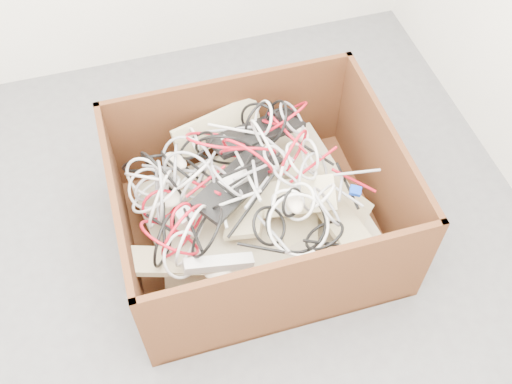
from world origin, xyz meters
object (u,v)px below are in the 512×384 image
object	(u,v)px
vga_plug	(355,191)
power_strip_left	(213,196)
power_strip_right	(219,263)
cardboard_box	(254,219)

from	to	relation	value
vga_plug	power_strip_left	bearing A→B (deg)	-164.39
power_strip_right	vga_plug	size ratio (longest dim) A/B	5.72
power_strip_left	power_strip_right	bearing A→B (deg)	-116.88
power_strip_right	vga_plug	world-z (taller)	power_strip_right
cardboard_box	vga_plug	world-z (taller)	cardboard_box
cardboard_box	power_strip_right	bearing A→B (deg)	-127.88
cardboard_box	power_strip_left	distance (m)	0.29
power_strip_left	vga_plug	distance (m)	0.56
power_strip_right	vga_plug	bearing A→B (deg)	18.51
cardboard_box	power_strip_right	distance (m)	0.39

